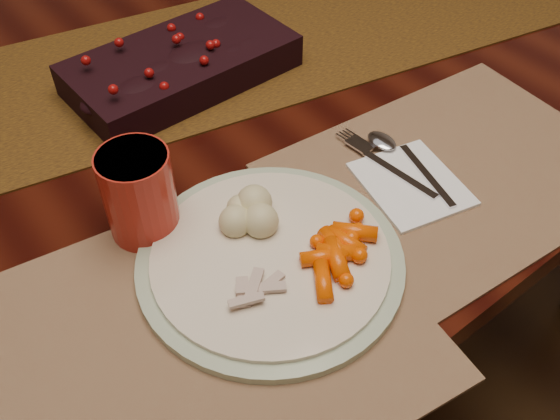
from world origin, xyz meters
TOP-DOWN VIEW (x-y plane):
  - floor at (0.00, 0.00)m, footprint 5.00×5.00m
  - dining_table at (0.00, 0.00)m, footprint 1.80×1.00m
  - table_runner at (-0.05, 0.13)m, footprint 1.76×0.69m
  - centerpiece at (0.06, 0.06)m, footprint 0.34×0.18m
  - placemat_main at (0.22, -0.33)m, footprint 0.46×0.36m
  - placemat_second at (-0.20, -0.33)m, footprint 0.55×0.44m
  - dinner_plate at (-0.06, -0.31)m, footprint 0.33×0.33m
  - baby_carrots at (-0.01, -0.35)m, footprint 0.11×0.09m
  - mashed_potatoes at (-0.04, -0.26)m, footprint 0.09×0.09m
  - turkey_shreds at (-0.11, -0.34)m, footprint 0.07×0.07m
  - napkin at (0.16, -0.32)m, footprint 0.14×0.16m
  - fork at (0.16, -0.28)m, footprint 0.04×0.15m
  - spoon at (0.18, -0.30)m, footprint 0.07×0.16m
  - red_cup at (-0.14, -0.18)m, footprint 0.09×0.09m

SIDE VIEW (x-z plane):
  - floor at x=0.00m, z-range 0.00..0.00m
  - dining_table at x=0.00m, z-range 0.00..0.75m
  - table_runner at x=-0.05m, z-range 0.75..0.75m
  - placemat_main at x=0.22m, z-range 0.75..0.75m
  - placemat_second at x=-0.20m, z-range 0.75..0.75m
  - napkin at x=0.16m, z-range 0.75..0.76m
  - fork at x=0.16m, z-range 0.76..0.76m
  - spoon at x=0.18m, z-range 0.76..0.76m
  - dinner_plate at x=-0.06m, z-range 0.75..0.77m
  - turkey_shreds at x=-0.11m, z-range 0.77..0.78m
  - baby_carrots at x=-0.01m, z-range 0.77..0.79m
  - centerpiece at x=0.06m, z-range 0.75..0.82m
  - mashed_potatoes at x=-0.04m, z-range 0.77..0.81m
  - red_cup at x=-0.14m, z-range 0.75..0.87m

